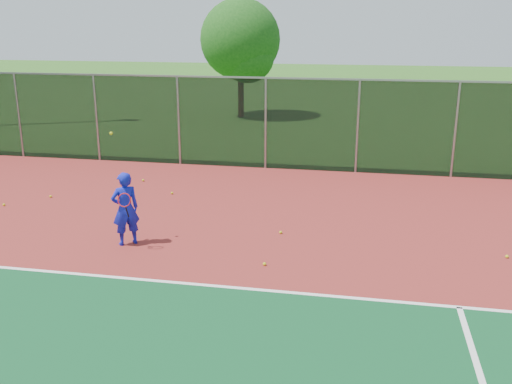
% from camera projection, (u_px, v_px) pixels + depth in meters
% --- Properties ---
extents(court_apron, '(30.00, 20.00, 0.02)m').
position_uv_depth(court_apron, '(340.00, 326.00, 9.30)').
color(court_apron, maroon).
rests_on(court_apron, ground).
extents(fence_back, '(30.00, 0.06, 3.03)m').
position_uv_depth(fence_back, '(358.00, 126.00, 18.25)').
color(fence_back, black).
rests_on(fence_back, court_apron).
extents(tennis_player, '(0.72, 0.76, 2.51)m').
position_uv_depth(tennis_player, '(125.00, 209.00, 12.46)').
color(tennis_player, '#131BB4').
rests_on(tennis_player, court_apron).
extents(practice_ball_0, '(0.07, 0.07, 0.07)m').
position_uv_depth(practice_ball_0, '(143.00, 180.00, 17.62)').
color(practice_ball_0, '#CACA17').
rests_on(practice_ball_0, court_apron).
extents(practice_ball_1, '(0.07, 0.07, 0.07)m').
position_uv_depth(practice_ball_1, '(264.00, 264.00, 11.57)').
color(practice_ball_1, '#CACA17').
rests_on(practice_ball_1, court_apron).
extents(practice_ball_2, '(0.07, 0.07, 0.07)m').
position_uv_depth(practice_ball_2, '(507.00, 257.00, 11.93)').
color(practice_ball_2, '#CACA17').
rests_on(practice_ball_2, court_apron).
extents(practice_ball_4, '(0.07, 0.07, 0.07)m').
position_uv_depth(practice_ball_4, '(281.00, 232.00, 13.29)').
color(practice_ball_4, '#CACA17').
rests_on(practice_ball_4, court_apron).
extents(practice_ball_5, '(0.07, 0.07, 0.07)m').
position_uv_depth(practice_ball_5, '(4.00, 205.00, 15.28)').
color(practice_ball_5, '#CACA17').
rests_on(practice_ball_5, court_apron).
extents(practice_ball_6, '(0.07, 0.07, 0.07)m').
position_uv_depth(practice_ball_6, '(172.00, 193.00, 16.31)').
color(practice_ball_6, '#CACA17').
rests_on(practice_ball_6, court_apron).
extents(practice_ball_7, '(0.07, 0.07, 0.07)m').
position_uv_depth(practice_ball_7, '(51.00, 196.00, 16.00)').
color(practice_ball_7, '#CACA17').
rests_on(practice_ball_7, court_apron).
extents(tree_back_left, '(4.01, 4.01, 5.89)m').
position_uv_depth(tree_back_left, '(242.00, 43.00, 28.41)').
color(tree_back_left, '#3C2816').
rests_on(tree_back_left, ground).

